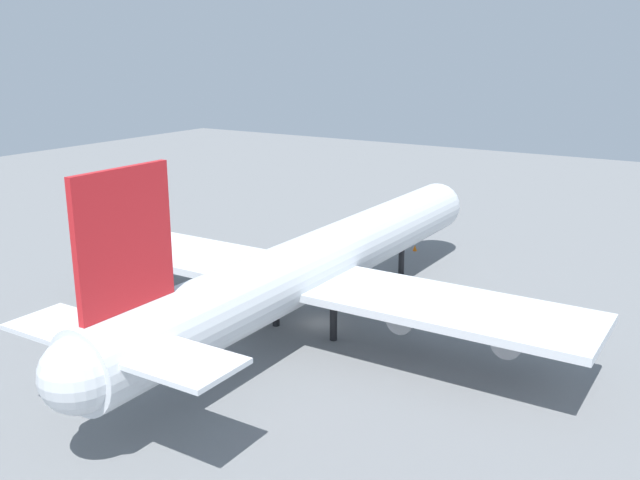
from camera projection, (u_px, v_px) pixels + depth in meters
ground_plane at (320, 323)px, 69.75m from camera, size 253.43×253.43×0.00m
cargo_airplane at (318, 263)px, 67.80m from camera, size 63.36×54.00×19.06m
safety_cone_nose at (415, 248)px, 94.33m from camera, size 0.59×0.59×0.84m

